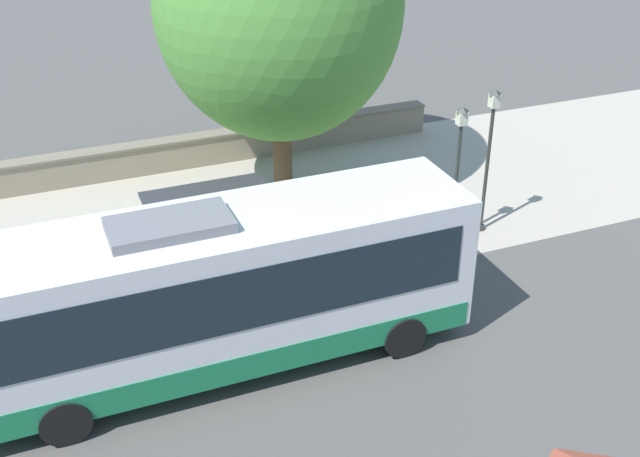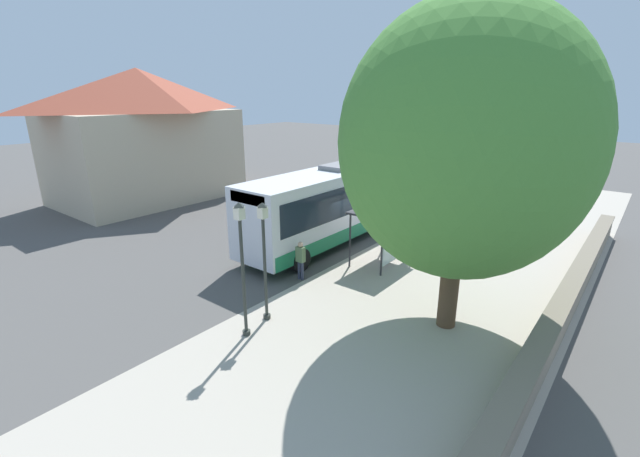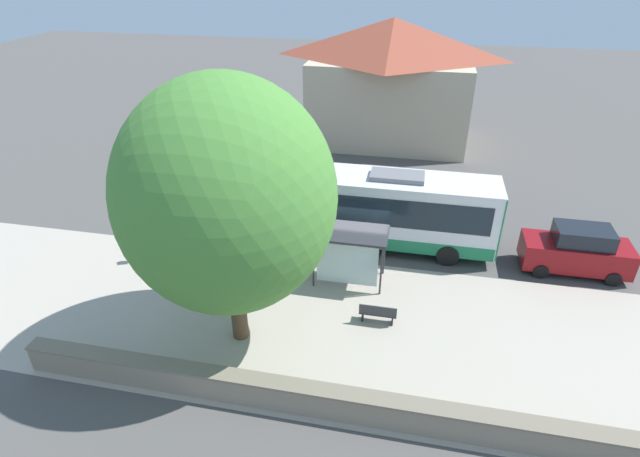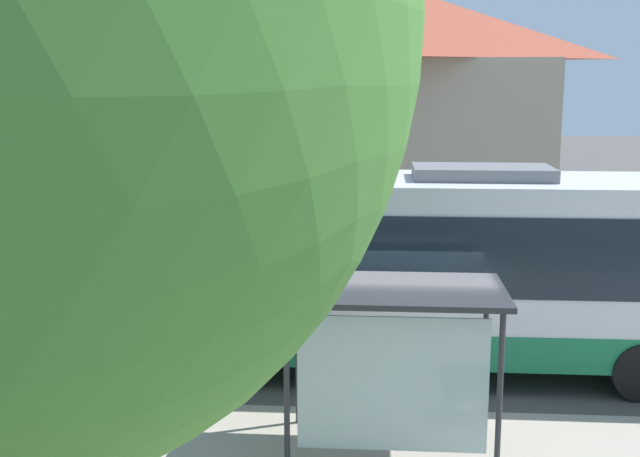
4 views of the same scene
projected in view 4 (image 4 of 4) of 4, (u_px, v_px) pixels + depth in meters
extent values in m
plane|color=#514F4C|center=(405.00, 411.00, 12.90)|extent=(120.00, 120.00, 0.00)
cube|color=#C6B293|center=(384.00, 142.00, 29.03)|extent=(7.28, 10.95, 5.85)
pyramid|color=#9E4733|center=(386.00, 21.00, 28.23)|extent=(7.88, 11.55, 2.63)
cube|color=silver|center=(432.00, 264.00, 14.36)|extent=(2.53, 10.95, 3.08)
cube|color=black|center=(433.00, 242.00, 14.28)|extent=(2.57, 10.07, 1.36)
cube|color=#197247|center=(431.00, 329.00, 14.59)|extent=(2.57, 10.73, 0.62)
cube|color=black|center=(132.00, 192.00, 14.51)|extent=(1.90, 0.08, 0.43)
cube|color=slate|center=(482.00, 172.00, 13.99)|extent=(1.26, 2.41, 0.22)
cylinder|color=black|center=(210.00, 360.00, 13.75)|extent=(0.30, 1.00, 1.00)
cylinder|color=black|center=(234.00, 319.00, 16.07)|extent=(0.30, 1.00, 1.00)
cylinder|color=black|center=(602.00, 327.00, 15.56)|extent=(0.30, 1.00, 1.00)
cylinder|color=#2D2D33|center=(485.00, 356.00, 12.01)|extent=(0.08, 0.08, 2.34)
cylinder|color=#2D2D33|center=(298.00, 352.00, 12.21)|extent=(0.08, 0.08, 2.34)
cylinder|color=#2D2D33|center=(500.00, 396.00, 10.52)|extent=(0.08, 0.08, 2.34)
cylinder|color=#2D2D33|center=(287.00, 390.00, 10.72)|extent=(0.08, 0.08, 2.34)
cube|color=#2D2D33|center=(393.00, 290.00, 11.13)|extent=(1.83, 3.11, 0.08)
cube|color=silver|center=(392.00, 384.00, 10.61)|extent=(0.03, 2.53, 1.87)
cylinder|color=#2D3347|center=(168.00, 379.00, 13.21)|extent=(0.12, 0.12, 0.75)
cylinder|color=#2D3347|center=(170.00, 376.00, 13.37)|extent=(0.12, 0.12, 0.75)
cube|color=#59724C|center=(168.00, 338.00, 13.16)|extent=(0.34, 0.22, 0.61)
sphere|color=tan|center=(167.00, 314.00, 13.09)|extent=(0.21, 0.21, 0.21)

